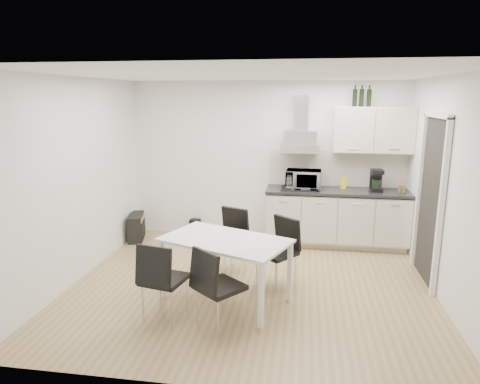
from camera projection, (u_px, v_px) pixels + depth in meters
The scene contains 15 objects.
ground at pixel (251, 285), 5.45m from camera, with size 4.50×4.50×0.00m, color #A48858.
wall_back at pixel (266, 161), 7.09m from camera, with size 4.50×0.10×2.60m, color white.
wall_front at pixel (218, 239), 3.23m from camera, with size 4.50×0.10×2.60m, color white.
wall_left at pixel (78, 180), 5.50m from camera, with size 0.10×4.00×2.60m, color white.
wall_right at pixel (448, 192), 4.83m from camera, with size 0.10×4.00×2.60m, color white.
ceiling at pixel (252, 74), 4.88m from camera, with size 4.50×4.50×0.00m, color white.
doorway at pixel (429, 201), 5.42m from camera, with size 0.08×1.04×2.10m, color white.
kitchenette at pixel (339, 195), 6.76m from camera, with size 2.22×0.64×2.52m.
dining_table at pixel (225, 246), 4.93m from camera, with size 1.62×1.28×0.75m.
chair_far_left at pixel (228, 242), 5.73m from camera, with size 0.44×0.50×0.88m, color black, non-canonical shape.
chair_far_right at pixel (276, 254), 5.32m from camera, with size 0.44×0.50×0.88m, color black, non-canonical shape.
chair_near_left at pixel (165, 280), 4.55m from camera, with size 0.44×0.50×0.88m, color black, non-canonical shape.
chair_near_right at pixel (220, 288), 4.37m from camera, with size 0.44×0.50×0.88m, color black, non-canonical shape.
guitar_amp at pixel (136, 227), 7.14m from camera, with size 0.35×0.56×0.44m.
floor_speaker at pixel (195, 227), 7.43m from camera, with size 0.16×0.14×0.27m, color black.
Camera 1 is at (0.63, -5.02, 2.36)m, focal length 32.00 mm.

